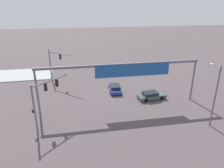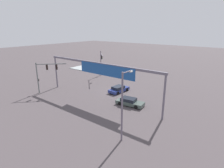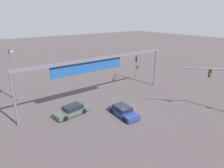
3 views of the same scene
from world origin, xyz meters
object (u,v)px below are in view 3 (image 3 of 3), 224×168
object	(u,v)px
streetlamp_curved_arm	(13,72)
traffic_signal_opposite_side	(223,82)
traffic_signal_near_corner	(137,61)
sedan_car_waiting_far	(123,111)
sedan_car_approaching	(72,110)

from	to	relation	value
streetlamp_curved_arm	traffic_signal_opposite_side	bearing A→B (deg)	44.76
traffic_signal_near_corner	sedan_car_waiting_far	size ratio (longest dim) A/B	1.29
traffic_signal_opposite_side	sedan_car_approaching	size ratio (longest dim) A/B	1.35
traffic_signal_near_corner	sedan_car_waiting_far	world-z (taller)	traffic_signal_near_corner
traffic_signal_opposite_side	sedan_car_approaching	world-z (taller)	traffic_signal_opposite_side
traffic_signal_near_corner	streetlamp_curved_arm	size ratio (longest dim) A/B	0.75
traffic_signal_opposite_side	streetlamp_curved_arm	xyz separation A→B (m)	(-20.09, 19.56, 0.29)
sedan_car_waiting_far	sedan_car_approaching	bearing A→B (deg)	-124.42
traffic_signal_near_corner	streetlamp_curved_arm	world-z (taller)	streetlamp_curved_arm
traffic_signal_near_corner	traffic_signal_opposite_side	world-z (taller)	traffic_signal_opposite_side
traffic_signal_near_corner	streetlamp_curved_arm	xyz separation A→B (m)	(-20.40, 3.83, 0.41)
traffic_signal_opposite_side	streetlamp_curved_arm	size ratio (longest dim) A/B	0.81
traffic_signal_near_corner	sedan_car_approaching	xyz separation A→B (m)	(-15.86, -4.75, -3.52)
streetlamp_curved_arm	sedan_car_waiting_far	xyz separation A→B (m)	(9.70, -12.72, -3.94)
traffic_signal_near_corner	sedan_car_waiting_far	xyz separation A→B (m)	(-10.70, -8.89, -3.52)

